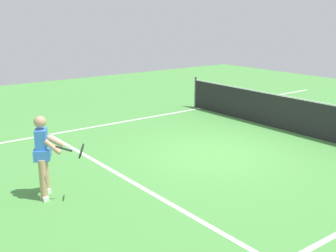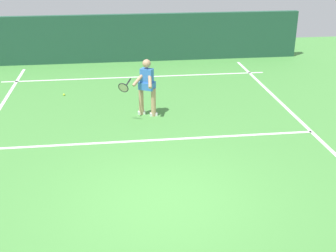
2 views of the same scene
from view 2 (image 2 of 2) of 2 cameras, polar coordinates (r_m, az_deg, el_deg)
The scene contains 6 objects.
ground_plane at distance 8.20m, azimuth -0.65°, elevation -9.69°, with size 27.03×27.03×0.00m, color #4C9342.
court_back_wall at distance 17.33m, azimuth -4.63°, elevation 11.29°, with size 13.08×0.24×1.81m, color #23513D.
baseline_marking at distance 15.42m, azimuth -4.09°, elevation 6.34°, with size 9.08×0.10×0.01m, color white.
service_line_marking at distance 10.52m, azimuth -2.34°, elevation -1.86°, with size 8.08×0.10×0.01m, color white.
tennis_player at distance 11.74m, azimuth -2.83°, elevation 5.26°, with size 1.05×0.81×1.55m.
tennis_ball_near at distance 13.88m, azimuth -13.30°, elevation 3.97°, with size 0.07×0.07×0.07m, color #D1E533.
Camera 2 is at (0.78, 6.85, 4.45)m, focal length 47.11 mm.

